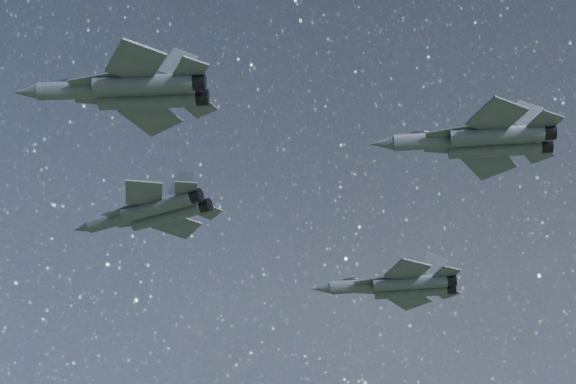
# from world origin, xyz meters

# --- Properties ---
(jet_lead) EXTENTS (15.69, 10.92, 3.95)m
(jet_lead) POSITION_xyz_m (-12.39, 2.81, 144.49)
(jet_lead) COLOR #343941
(jet_left) EXTENTS (16.59, 11.52, 4.17)m
(jet_left) POSITION_xyz_m (7.69, 23.42, 144.31)
(jet_left) COLOR #343941
(jet_right) EXTENTS (16.06, 10.98, 4.03)m
(jet_right) POSITION_xyz_m (-6.28, -15.13, 143.14)
(jet_right) COLOR #343941
(jet_slot) EXTENTS (16.97, 11.67, 4.26)m
(jet_slot) POSITION_xyz_m (18.90, 2.49, 146.04)
(jet_slot) COLOR #343941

